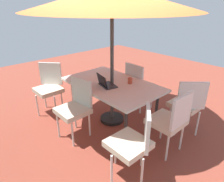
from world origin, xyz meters
TOP-DOWN VIEW (x-y plane):
  - ground_plane at (0.00, 0.00)m, footprint 10.00×10.00m
  - dining_table at (0.00, 0.00)m, footprint 1.74×1.05m
  - chair_north at (0.05, 0.74)m, footprint 0.48×0.49m
  - chair_south at (-0.01, -0.71)m, footprint 0.46×0.46m
  - chair_west at (-1.19, -0.03)m, footprint 0.46×0.46m
  - chair_northwest at (-1.16, 0.70)m, footprint 0.59×0.58m
  - chair_northeast at (1.10, 0.67)m, footprint 0.59×0.59m
  - chair_southwest at (-1.10, -0.67)m, footprint 0.59×0.59m
  - laptop at (-0.03, 0.17)m, footprint 0.37×0.31m
  - cup at (-0.22, -0.23)m, footprint 0.08×0.08m

SIDE VIEW (x-z plane):
  - ground_plane at x=0.00m, z-range -0.02..0.00m
  - chair_north at x=0.05m, z-range 0.06..1.04m
  - chair_south at x=-0.01m, z-range 0.06..1.04m
  - chair_west at x=-1.19m, z-range 0.06..1.04m
  - chair_northwest at x=-1.16m, z-range 0.06..1.04m
  - chair_northeast at x=1.10m, z-range 0.06..1.04m
  - chair_southwest at x=-1.10m, z-range 0.06..1.04m
  - dining_table at x=0.00m, z-range 0.32..1.08m
  - laptop at x=-0.03m, z-range 0.69..0.91m
  - cup at x=-0.22m, z-range 0.76..0.86m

